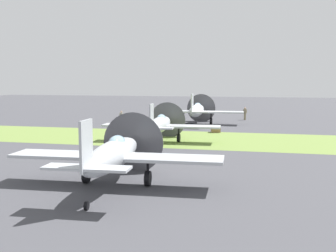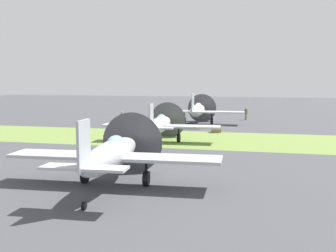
% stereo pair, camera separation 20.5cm
% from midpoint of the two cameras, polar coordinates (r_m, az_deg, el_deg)
% --- Properties ---
extents(ground_plane, '(160.00, 160.00, 0.00)m').
position_cam_midpoint_polar(ground_plane, '(48.88, 5.39, 0.10)').
color(ground_plane, '#424247').
extents(grass_verge, '(120.00, 11.00, 0.01)m').
position_cam_midpoint_polar(grass_verge, '(37.68, 2.95, -1.80)').
color(grass_verge, olive).
rests_on(grass_verge, ground).
extents(airplane_lead, '(11.27, 8.97, 4.04)m').
position_cam_midpoint_polar(airplane_lead, '(49.80, 4.31, 2.19)').
color(airplane_lead, '#B2B7BC').
rests_on(airplane_lead, ground).
extents(airplane_wingman, '(10.51, 8.32, 3.75)m').
position_cam_midpoint_polar(airplane_wingman, '(35.43, -0.93, 0.22)').
color(airplane_wingman, '#B2B7BC').
rests_on(airplane_wingman, ground).
extents(airplane_trail, '(11.21, 8.88, 4.00)m').
position_cam_midpoint_polar(airplane_trail, '(20.99, -7.54, -3.97)').
color(airplane_trail, '#B2B7BC').
rests_on(airplane_trail, ground).
extents(ground_crew_chief, '(0.38, 0.57, 1.73)m').
position_cam_midpoint_polar(ground_crew_chief, '(49.01, -6.34, 1.18)').
color(ground_crew_chief, '#9E998E').
rests_on(ground_crew_chief, ground).
extents(ground_crew_mechanic, '(0.47, 0.48, 1.73)m').
position_cam_midpoint_polar(ground_crew_mechanic, '(55.94, 11.00, 1.77)').
color(ground_crew_mechanic, '#847A5B').
rests_on(ground_crew_mechanic, ground).
extents(fuel_drum, '(0.60, 0.60, 0.90)m').
position_cam_midpoint_polar(fuel_drum, '(45.19, -3.67, 0.16)').
color(fuel_drum, black).
rests_on(fuel_drum, ground).
extents(supply_crate, '(1.09, 1.09, 0.64)m').
position_cam_midpoint_polar(supply_crate, '(42.48, 6.91, -0.46)').
color(supply_crate, olive).
rests_on(supply_crate, ground).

